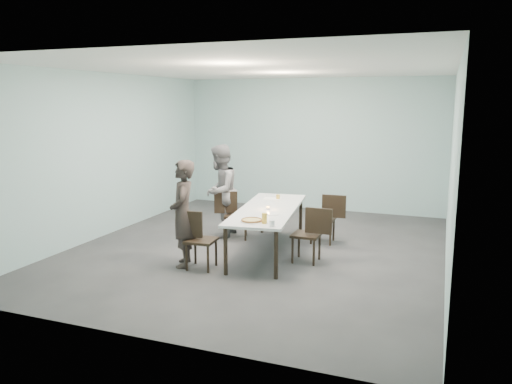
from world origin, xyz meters
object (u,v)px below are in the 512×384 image
(chair_near_left, at_px, (196,235))
(tealight, at_px, (268,208))
(diner_near, at_px, (183,214))
(chair_near_right, at_px, (311,231))
(beer_glass, at_px, (264,218))
(amber_tumbler, at_px, (278,197))
(chair_far_left, at_px, (232,211))
(diner_far, at_px, (220,191))
(pizza, at_px, (252,220))
(water_tumbler, at_px, (272,223))
(table, at_px, (268,212))
(side_plate, at_px, (272,214))
(chair_far_right, at_px, (327,215))

(chair_near_left, height_order, tealight, chair_near_left)
(diner_near, bearing_deg, chair_near_right, 91.39)
(beer_glass, distance_m, amber_tumbler, 1.84)
(chair_far_left, height_order, diner_far, diner_far)
(amber_tumbler, bearing_deg, beer_glass, -77.72)
(pizza, distance_m, water_tumbler, 0.40)
(diner_far, bearing_deg, beer_glass, 39.51)
(diner_far, bearing_deg, amber_tumbler, 96.19)
(chair_near_right, bearing_deg, beer_glass, 56.96)
(diner_near, relative_size, amber_tumbler, 20.32)
(chair_far_left, xyz_separation_m, diner_near, (-0.07, -1.68, 0.31))
(water_tumbler, bearing_deg, amber_tumbler, 105.96)
(diner_near, bearing_deg, amber_tumbler, 130.95)
(chair_near_right, bearing_deg, tealight, -9.71)
(table, xyz_separation_m, beer_glass, (0.30, -1.00, 0.13))
(side_plate, height_order, tealight, tealight)
(chair_far_left, bearing_deg, table, -52.90)
(pizza, bearing_deg, tealight, 93.61)
(chair_near_left, distance_m, tealight, 1.31)
(amber_tumbler, bearing_deg, water_tumbler, -74.04)
(chair_near_right, relative_size, chair_far_right, 1.00)
(chair_near_left, height_order, amber_tumbler, chair_near_left)
(tealight, bearing_deg, pizza, -86.39)
(diner_near, height_order, tealight, diner_near)
(water_tumbler, bearing_deg, diner_near, 178.91)
(chair_far_left, distance_m, pizza, 1.85)
(chair_far_left, bearing_deg, chair_near_right, -46.11)
(table, distance_m, water_tumbler, 1.22)
(diner_near, xyz_separation_m, diner_far, (-0.19, 1.73, 0.04))
(chair_near_left, height_order, water_tumbler, chair_near_left)
(chair_far_left, height_order, side_plate, chair_far_left)
(side_plate, bearing_deg, tealight, 120.23)
(table, relative_size, chair_far_left, 3.10)
(diner_far, bearing_deg, side_plate, 50.28)
(table, xyz_separation_m, side_plate, (0.22, -0.42, 0.06))
(table, bearing_deg, water_tumbler, -67.93)
(tealight, bearing_deg, diner_far, 148.27)
(chair_far_left, xyz_separation_m, water_tumbler, (1.36, -1.70, 0.29))
(chair_far_right, bearing_deg, beer_glass, 73.06)
(table, distance_m, chair_near_right, 0.86)
(chair_near_right, bearing_deg, chair_near_left, 30.53)
(side_plate, bearing_deg, chair_near_right, 16.59)
(chair_near_left, xyz_separation_m, water_tumbler, (1.20, 0.00, 0.29))
(diner_near, relative_size, water_tumbler, 18.06)
(table, bearing_deg, chair_far_right, 48.82)
(table, relative_size, chair_near_left, 3.10)
(chair_far_right, distance_m, beer_glass, 1.99)
(chair_near_left, bearing_deg, chair_near_right, 24.56)
(tealight, bearing_deg, chair_far_left, 143.94)
(table, xyz_separation_m, chair_near_left, (-0.74, -1.12, -0.19))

